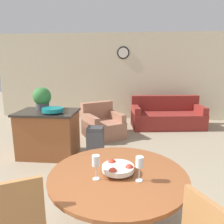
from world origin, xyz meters
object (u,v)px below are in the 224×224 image
Objects in this scene: wine_glass_right at (140,163)px; couch at (167,117)px; kitchen_island at (49,133)px; dining_table at (118,189)px; fruit_bowl at (118,168)px; wine_glass_left at (96,162)px; potted_plant at (42,98)px; teal_bowl at (53,110)px; trash_bin at (95,143)px; armchair at (102,125)px.

couch is (0.92, 4.37, -0.63)m from wine_glass_right.
dining_table is at bearing -53.71° from kitchen_island.
dining_table is 1.18× the size of kitchen_island.
fruit_bowl reaches higher than couch.
couch is at bearing 78.05° from wine_glass_right.
potted_plant is at bearing 121.98° from wine_glass_left.
kitchen_island is at bearing 121.07° from wine_glass_left.
teal_bowl reaches higher than trash_bin.
wine_glass_right reaches higher than couch.
kitchen_island is at bearing 139.18° from teal_bowl.
wine_glass_left is (-0.19, -0.13, 0.34)m from dining_table.
couch is (2.75, 2.07, -0.82)m from potted_plant.
potted_plant reaches higher than kitchen_island.
teal_bowl reaches higher than kitchen_island.
wine_glass_left is at bearing -80.12° from trash_bin.
potted_plant is (-1.63, 2.18, 0.53)m from dining_table.
wine_glass_right is at bearing -51.88° from kitchen_island.
wine_glass_right reaches higher than dining_table.
wine_glass_left is 2.19m from trash_bin.
trash_bin is 0.30× the size of couch.
wine_glass_right is at bearing -51.55° from potted_plant.
armchair is at bearing -157.65° from couch.
fruit_bowl is 2.30m from teal_bowl.
wine_glass_right is 2.94m from potted_plant.
wine_glass_left is 1.00× the size of wine_glass_right.
wine_glass_right is 0.37× the size of trash_bin.
couch is at bearing 44.27° from teal_bowl.
potted_plant is at bearing 128.45° from wine_glass_right.
wine_glass_right is 3.53m from armchair.
kitchen_island is 3.43m from couch.
dining_table is 2.51m from kitchen_island.
couch is at bearing 54.06° from trash_bin.
potted_plant is 0.36× the size of armchair.
fruit_bowl is 1.34× the size of wine_glass_right.
wine_glass_left reaches higher than couch.
teal_bowl is at bearing 125.02° from fruit_bowl.
kitchen_island is at bearing -47.50° from potted_plant.
kitchen_island is 0.54m from teal_bowl.
teal_bowl is 0.18× the size of couch.
wine_glass_left is at bearing -58.02° from potted_plant.
potted_plant is (-0.15, 0.16, 0.67)m from kitchen_island.
potted_plant is at bearing -167.69° from armchair.
couch is (2.43, 2.37, -0.65)m from teal_bowl.
wine_glass_right is 0.19× the size of armchair.
potted_plant reaches higher than armchair.
kitchen_island is 1.53m from armchair.
kitchen_island is 0.92× the size of armchair.
wine_glass_right is 2.28m from trash_bin.
potted_plant reaches higher than dining_table.
dining_table is at bearing 148.75° from wine_glass_right.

